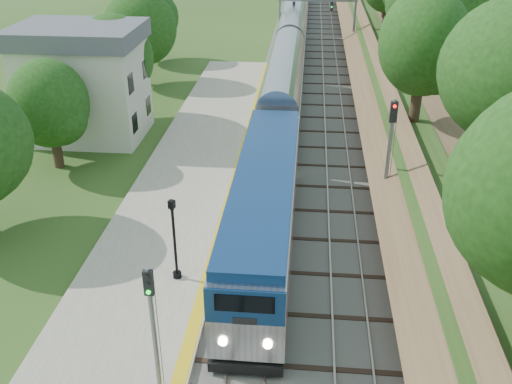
# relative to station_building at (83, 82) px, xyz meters

# --- Properties ---
(trackbed) EXTENTS (9.50, 170.00, 0.28)m
(trackbed) POSITION_rel_station_building_xyz_m (16.00, 30.00, -4.02)
(trackbed) COLOR #4C4944
(trackbed) RESTS_ON ground
(platform) EXTENTS (6.40, 68.00, 0.38)m
(platform) POSITION_rel_station_building_xyz_m (8.80, -14.00, -3.90)
(platform) COLOR gray
(platform) RESTS_ON ground
(yellow_stripe) EXTENTS (0.55, 68.00, 0.01)m
(yellow_stripe) POSITION_rel_station_building_xyz_m (11.65, -14.00, -3.70)
(yellow_stripe) COLOR gold
(yellow_stripe) RESTS_ON platform
(embankment) EXTENTS (10.64, 170.00, 11.70)m
(embankment) POSITION_rel_station_building_xyz_m (24.35, 30.00, -2.14)
(embankment) COLOR brown
(embankment) RESTS_ON ground
(station_building) EXTENTS (8.60, 6.60, 8.00)m
(station_building) POSITION_rel_station_building_xyz_m (0.00, 0.00, 0.00)
(station_building) COLOR silver
(station_building) RESTS_ON ground
(signal_gantry) EXTENTS (8.40, 0.38, 6.20)m
(signal_gantry) POSITION_rel_station_building_xyz_m (16.47, 24.99, 0.73)
(signal_gantry) COLOR slate
(signal_gantry) RESTS_ON ground
(trees_behind_platform) EXTENTS (7.82, 53.32, 7.21)m
(trees_behind_platform) POSITION_rel_station_building_xyz_m (2.83, -9.33, 0.44)
(trees_behind_platform) COLOR #332316
(trees_behind_platform) RESTS_ON ground
(train) EXTENTS (2.87, 134.75, 4.22)m
(train) POSITION_rel_station_building_xyz_m (14.00, 43.69, -1.92)
(train) COLOR black
(train) RESTS_ON trackbed
(lamppost_far) EXTENTS (0.40, 0.40, 4.00)m
(lamppost_far) POSITION_rel_station_building_xyz_m (10.26, -17.17, -1.93)
(lamppost_far) COLOR black
(lamppost_far) RESTS_ON platform
(signal_platform) EXTENTS (0.31, 0.25, 5.28)m
(signal_platform) POSITION_rel_station_building_xyz_m (11.10, -23.83, -0.47)
(signal_platform) COLOR slate
(signal_platform) RESTS_ON platform
(signal_farside) EXTENTS (0.37, 0.29, 6.71)m
(signal_farside) POSITION_rel_station_building_xyz_m (20.20, -10.22, 0.13)
(signal_farside) COLOR slate
(signal_farside) RESTS_ON ground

